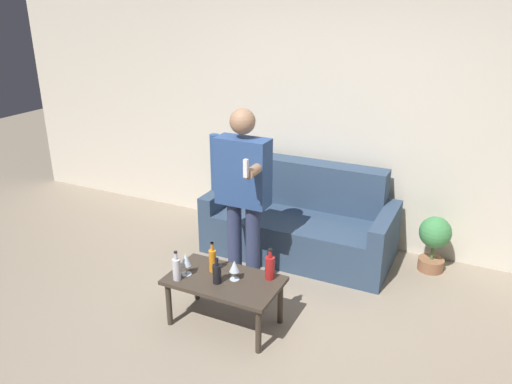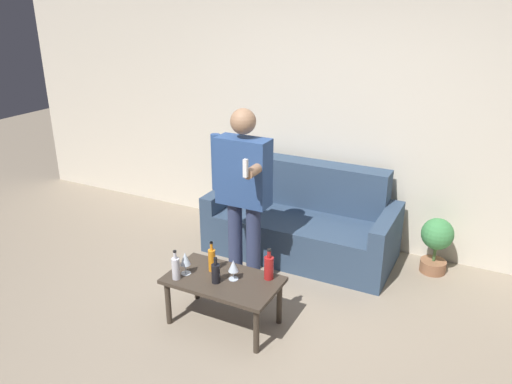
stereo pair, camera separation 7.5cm
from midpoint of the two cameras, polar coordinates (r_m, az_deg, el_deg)
ground_plane at (r=3.73m, az=-2.06°, el=-18.37°), size 16.00×16.00×0.00m
wall_back at (r=4.99m, az=10.05°, el=9.10°), size 8.00×0.06×2.70m
couch at (r=4.95m, az=5.81°, el=-3.57°), size 1.80×0.82×0.87m
coffee_table at (r=3.86m, az=-3.19°, el=-10.51°), size 0.86×0.49×0.40m
bottle_orange at (r=3.75m, az=-4.03°, el=-9.19°), size 0.07×0.07×0.21m
bottle_green at (r=3.89m, az=-4.51°, el=-7.68°), size 0.06×0.06×0.25m
bottle_dark at (r=3.82m, az=-8.59°, el=-8.55°), size 0.06×0.06×0.24m
bottle_yellow at (r=3.78m, az=2.06°, el=-8.57°), size 0.07×0.07×0.25m
wine_glass_near at (r=3.86m, az=-7.54°, el=-7.63°), size 0.08×0.08×0.18m
wine_glass_far at (r=3.76m, az=-2.03°, el=-8.51°), size 0.08×0.08×0.16m
person_standing_front at (r=4.15m, az=-0.98°, el=0.62°), size 0.53×0.42×1.57m
potted_plant at (r=4.85m, az=20.35°, el=-5.24°), size 0.29×0.29×0.53m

